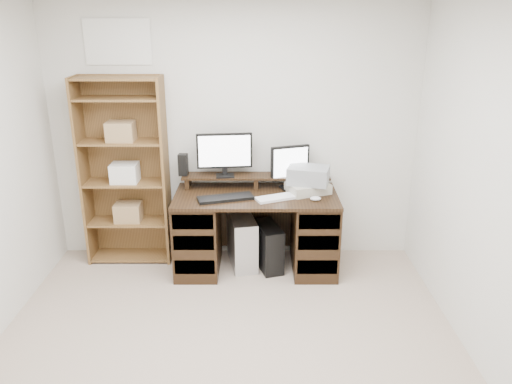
{
  "coord_description": "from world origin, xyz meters",
  "views": [
    {
      "loc": [
        0.21,
        -2.67,
        2.33
      ],
      "look_at": [
        0.21,
        1.43,
        0.85
      ],
      "focal_mm": 35.0,
      "sensor_mm": 36.0,
      "label": 1
    }
  ],
  "objects_px": {
    "desk": "(256,230)",
    "bookshelf": "(125,170)",
    "monitor_small": "(290,165)",
    "tower_silver": "(242,241)",
    "printer": "(308,188)",
    "monitor_wide": "(224,152)",
    "tower_black": "(268,246)"
  },
  "relations": [
    {
      "from": "monitor_small",
      "to": "printer",
      "type": "xyz_separation_m",
      "value": [
        0.16,
        -0.13,
        -0.18
      ]
    },
    {
      "from": "desk",
      "to": "monitor_small",
      "type": "height_order",
      "value": "monitor_small"
    },
    {
      "from": "monitor_wide",
      "to": "tower_black",
      "type": "xyz_separation_m",
      "value": [
        0.41,
        -0.18,
        -0.88
      ]
    },
    {
      "from": "printer",
      "to": "bookshelf",
      "type": "relative_size",
      "value": 0.2
    },
    {
      "from": "desk",
      "to": "tower_black",
      "type": "distance_m",
      "value": 0.21
    },
    {
      "from": "monitor_wide",
      "to": "tower_silver",
      "type": "bearing_deg",
      "value": -42.62
    },
    {
      "from": "printer",
      "to": "bookshelf",
      "type": "distance_m",
      "value": 1.74
    },
    {
      "from": "monitor_small",
      "to": "bookshelf",
      "type": "distance_m",
      "value": 1.56
    },
    {
      "from": "desk",
      "to": "bookshelf",
      "type": "xyz_separation_m",
      "value": [
        -1.24,
        0.21,
        0.53
      ]
    },
    {
      "from": "monitor_small",
      "to": "tower_black",
      "type": "xyz_separation_m",
      "value": [
        -0.2,
        -0.18,
        -0.76
      ]
    },
    {
      "from": "printer",
      "to": "tower_silver",
      "type": "bearing_deg",
      "value": 156.81
    },
    {
      "from": "desk",
      "to": "printer",
      "type": "height_order",
      "value": "printer"
    },
    {
      "from": "printer",
      "to": "tower_silver",
      "type": "relative_size",
      "value": 0.73
    },
    {
      "from": "desk",
      "to": "monitor_wide",
      "type": "relative_size",
      "value": 2.89
    },
    {
      "from": "monitor_small",
      "to": "tower_silver",
      "type": "relative_size",
      "value": 0.83
    },
    {
      "from": "printer",
      "to": "tower_black",
      "type": "xyz_separation_m",
      "value": [
        -0.37,
        -0.05,
        -0.58
      ]
    },
    {
      "from": "monitor_wide",
      "to": "monitor_small",
      "type": "height_order",
      "value": "monitor_wide"
    },
    {
      "from": "bookshelf",
      "to": "desk",
      "type": "bearing_deg",
      "value": -9.73
    },
    {
      "from": "tower_silver",
      "to": "tower_black",
      "type": "relative_size",
      "value": 1.06
    },
    {
      "from": "monitor_wide",
      "to": "tower_silver",
      "type": "xyz_separation_m",
      "value": [
        0.16,
        -0.12,
        -0.85
      ]
    },
    {
      "from": "tower_black",
      "to": "bookshelf",
      "type": "xyz_separation_m",
      "value": [
        -1.36,
        0.21,
        0.7
      ]
    },
    {
      "from": "printer",
      "to": "tower_silver",
      "type": "height_order",
      "value": "printer"
    },
    {
      "from": "monitor_wide",
      "to": "monitor_small",
      "type": "distance_m",
      "value": 0.63
    },
    {
      "from": "desk",
      "to": "monitor_small",
      "type": "distance_m",
      "value": 0.69
    },
    {
      "from": "tower_black",
      "to": "bookshelf",
      "type": "bearing_deg",
      "value": 154.68
    },
    {
      "from": "monitor_wide",
      "to": "printer",
      "type": "bearing_deg",
      "value": -15.68
    },
    {
      "from": "printer",
      "to": "bookshelf",
      "type": "bearing_deg",
      "value": 152.83
    },
    {
      "from": "monitor_small",
      "to": "tower_silver",
      "type": "xyz_separation_m",
      "value": [
        -0.46,
        -0.11,
        -0.73
      ]
    },
    {
      "from": "monitor_wide",
      "to": "bookshelf",
      "type": "bearing_deg",
      "value": 172.27
    },
    {
      "from": "tower_black",
      "to": "desk",
      "type": "bearing_deg",
      "value": 165.5
    },
    {
      "from": "desk",
      "to": "tower_silver",
      "type": "relative_size",
      "value": 3.02
    },
    {
      "from": "monitor_wide",
      "to": "printer",
      "type": "relative_size",
      "value": 1.43
    }
  ]
}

